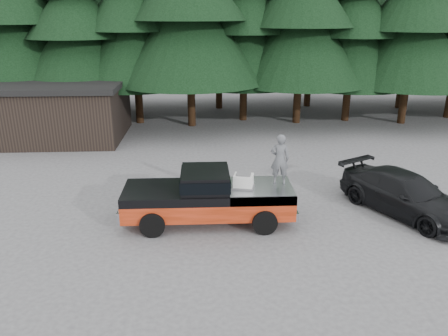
{
  "coord_description": "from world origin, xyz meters",
  "views": [
    {
      "loc": [
        -0.29,
        -13.5,
        6.95
      ],
      "look_at": [
        0.38,
        0.0,
        2.15
      ],
      "focal_mm": 35.0,
      "sensor_mm": 36.0,
      "label": 1
    }
  ],
  "objects_px": {
    "air_compressor": "(243,181)",
    "utility_building": "(53,110)",
    "parked_car": "(405,194)",
    "man_on_bed": "(280,159)",
    "pickup_truck": "(208,204)"
  },
  "relations": [
    {
      "from": "man_on_bed",
      "to": "parked_car",
      "type": "xyz_separation_m",
      "value": [
        4.69,
        0.19,
        -1.48
      ]
    },
    {
      "from": "parked_car",
      "to": "utility_building",
      "type": "height_order",
      "value": "utility_building"
    },
    {
      "from": "parked_car",
      "to": "utility_building",
      "type": "xyz_separation_m",
      "value": [
        -16.03,
        11.2,
        0.93
      ]
    },
    {
      "from": "air_compressor",
      "to": "man_on_bed",
      "type": "bearing_deg",
      "value": 27.15
    },
    {
      "from": "air_compressor",
      "to": "utility_building",
      "type": "xyz_separation_m",
      "value": [
        -10.06,
        11.72,
        0.11
      ]
    },
    {
      "from": "air_compressor",
      "to": "parked_car",
      "type": "relative_size",
      "value": 0.13
    },
    {
      "from": "parked_car",
      "to": "air_compressor",
      "type": "bearing_deg",
      "value": 156.13
    },
    {
      "from": "air_compressor",
      "to": "parked_car",
      "type": "bearing_deg",
      "value": 17.61
    },
    {
      "from": "pickup_truck",
      "to": "man_on_bed",
      "type": "bearing_deg",
      "value": 4.5
    },
    {
      "from": "air_compressor",
      "to": "man_on_bed",
      "type": "height_order",
      "value": "man_on_bed"
    },
    {
      "from": "man_on_bed",
      "to": "pickup_truck",
      "type": "bearing_deg",
      "value": 10.68
    },
    {
      "from": "man_on_bed",
      "to": "utility_building",
      "type": "relative_size",
      "value": 0.21
    },
    {
      "from": "air_compressor",
      "to": "utility_building",
      "type": "distance_m",
      "value": 15.45
    },
    {
      "from": "utility_building",
      "to": "air_compressor",
      "type": "bearing_deg",
      "value": -49.36
    },
    {
      "from": "air_compressor",
      "to": "utility_building",
      "type": "relative_size",
      "value": 0.08
    }
  ]
}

